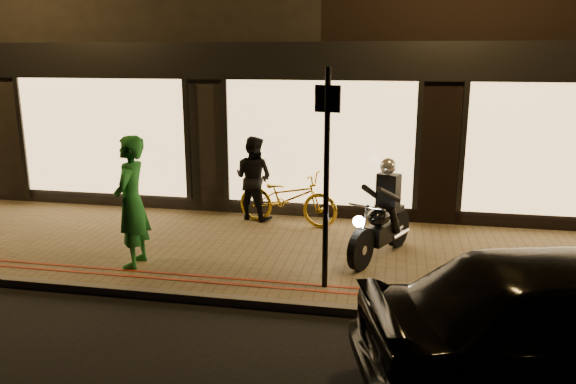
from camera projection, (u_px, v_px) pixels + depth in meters
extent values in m
plane|color=black|center=(275.00, 311.00, 7.38)|extent=(90.00, 90.00, 0.00)
cube|color=#726447|center=(301.00, 254.00, 9.27)|extent=(50.00, 4.00, 0.12)
cube|color=#59544C|center=(276.00, 305.00, 7.41)|extent=(50.00, 0.14, 0.12)
cube|color=maroon|center=(282.00, 288.00, 7.78)|extent=(50.00, 0.06, 0.01)
cube|color=maroon|center=(285.00, 283.00, 7.97)|extent=(50.00, 0.06, 0.01)
cube|color=black|center=(137.00, 19.00, 16.05)|extent=(12.00, 10.00, 8.50)
cube|color=black|center=(320.00, 61.00, 10.38)|extent=(48.00, 0.12, 0.70)
cube|color=#FCC97E|center=(103.00, 137.00, 11.58)|extent=(3.60, 0.06, 2.38)
cube|color=#FCC97E|center=(319.00, 143.00, 10.74)|extent=(3.60, 0.06, 2.38)
cube|color=#FCC97E|center=(571.00, 151.00, 9.90)|extent=(3.60, 0.06, 2.38)
cylinder|color=black|center=(361.00, 249.00, 8.38)|extent=(0.38, 0.63, 0.64)
cylinder|color=black|center=(398.00, 228.00, 9.40)|extent=(0.38, 0.63, 0.64)
cylinder|color=silver|center=(361.00, 249.00, 8.38)|extent=(0.19, 0.19, 0.14)
cylinder|color=silver|center=(398.00, 228.00, 9.40)|extent=(0.19, 0.19, 0.14)
cube|color=black|center=(382.00, 233.00, 8.91)|extent=(0.53, 0.74, 0.30)
ellipsoid|color=black|center=(379.00, 216.00, 8.73)|extent=(0.50, 0.59, 0.29)
cube|color=black|center=(391.00, 210.00, 9.07)|extent=(0.43, 0.59, 0.09)
cylinder|color=silver|center=(367.00, 207.00, 8.34)|extent=(0.56, 0.28, 0.03)
cylinder|color=silver|center=(363.00, 230.00, 8.34)|extent=(0.18, 0.32, 0.71)
sphere|color=white|center=(359.00, 221.00, 8.20)|extent=(0.23, 0.23, 0.17)
cylinder|color=silver|center=(401.00, 234.00, 9.22)|extent=(0.29, 0.53, 0.07)
cube|color=black|center=(388.00, 191.00, 8.89)|extent=(0.40, 0.34, 0.55)
sphere|color=silver|center=(388.00, 166.00, 8.74)|extent=(0.34, 0.34, 0.26)
cylinder|color=black|center=(370.00, 192.00, 8.72)|extent=(0.26, 0.60, 0.34)
cylinder|color=black|center=(389.00, 194.00, 8.54)|extent=(0.40, 0.55, 0.34)
cylinder|color=black|center=(378.00, 217.00, 9.04)|extent=(0.15, 0.28, 0.46)
cylinder|color=black|center=(394.00, 220.00, 8.88)|extent=(0.27, 0.28, 0.46)
cylinder|color=black|center=(326.00, 182.00, 7.48)|extent=(0.10, 0.10, 3.00)
cube|color=black|center=(328.00, 99.00, 7.22)|extent=(0.35, 0.12, 0.35)
imported|color=gold|center=(288.00, 198.00, 10.59)|extent=(2.06, 1.01, 1.04)
imported|color=#1F762F|center=(131.00, 202.00, 8.40)|extent=(0.54, 0.77, 2.01)
imported|color=black|center=(253.00, 178.00, 10.88)|extent=(0.95, 0.84, 1.64)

